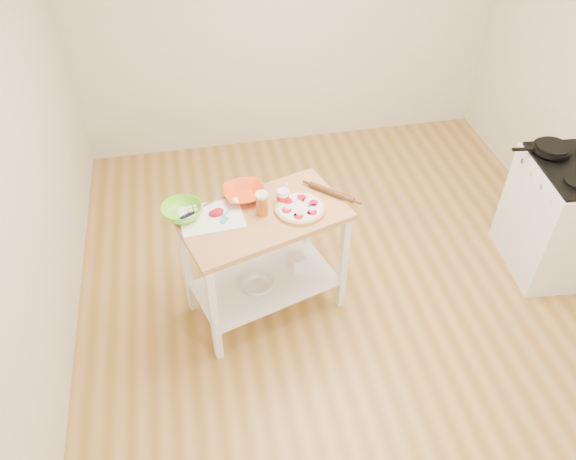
% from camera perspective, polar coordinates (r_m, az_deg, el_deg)
% --- Properties ---
extents(room_shell, '(4.04, 4.54, 2.74)m').
position_cam_1_polar(room_shell, '(3.46, 7.47, 8.39)').
color(room_shell, '#B48442').
rests_on(room_shell, ground).
extents(prep_island, '(1.19, 0.87, 0.90)m').
position_cam_1_polar(prep_island, '(3.79, -2.44, -1.38)').
color(prep_island, tan).
rests_on(prep_island, ground).
extents(gas_stove, '(0.70, 0.79, 1.11)m').
position_cam_1_polar(gas_stove, '(4.73, 26.10, 1.20)').
color(gas_stove, white).
rests_on(gas_stove, ground).
extents(skillet, '(0.43, 0.27, 0.03)m').
position_cam_1_polar(skillet, '(4.51, 25.18, 7.51)').
color(skillet, black).
rests_on(skillet, gas_stove).
extents(pizza, '(0.33, 0.33, 0.05)m').
position_cam_1_polar(pizza, '(3.64, 1.24, 2.26)').
color(pizza, '#E6A362').
rests_on(pizza, prep_island).
extents(cutting_board, '(0.42, 0.33, 0.04)m').
position_cam_1_polar(cutting_board, '(3.62, -7.84, 1.35)').
color(cutting_board, white).
rests_on(cutting_board, prep_island).
extents(spatula, '(0.10, 0.15, 0.01)m').
position_cam_1_polar(spatula, '(3.60, -6.35, 1.40)').
color(spatula, '#2EADB1').
rests_on(spatula, cutting_board).
extents(knife, '(0.24, 0.16, 0.01)m').
position_cam_1_polar(knife, '(3.66, -9.63, 1.79)').
color(knife, silver).
rests_on(knife, cutting_board).
extents(orange_bowl, '(0.30, 0.30, 0.07)m').
position_cam_1_polar(orange_bowl, '(3.74, -4.46, 3.73)').
color(orange_bowl, '#F14A12').
rests_on(orange_bowl, prep_island).
extents(green_bowl, '(0.32, 0.32, 0.08)m').
position_cam_1_polar(green_bowl, '(3.64, -10.72, 1.87)').
color(green_bowl, '#79DE29').
rests_on(green_bowl, prep_island).
extents(beer_pint, '(0.08, 0.08, 0.16)m').
position_cam_1_polar(beer_pint, '(3.57, -2.67, 2.69)').
color(beer_pint, '#AD5116').
rests_on(beer_pint, prep_island).
extents(yogurt_tub, '(0.08, 0.08, 0.17)m').
position_cam_1_polar(yogurt_tub, '(3.68, -0.52, 3.42)').
color(yogurt_tub, white).
rests_on(yogurt_tub, prep_island).
extents(rolling_pin, '(0.27, 0.26, 0.04)m').
position_cam_1_polar(rolling_pin, '(3.77, 4.44, 3.82)').
color(rolling_pin, '#553013').
rests_on(rolling_pin, prep_island).
extents(shelf_glass_bowl, '(0.29, 0.29, 0.07)m').
position_cam_1_polar(shelf_glass_bowl, '(4.00, -3.09, -5.64)').
color(shelf_glass_bowl, silver).
rests_on(shelf_glass_bowl, prep_island).
extents(shelf_bin, '(0.14, 0.14, 0.11)m').
position_cam_1_polar(shelf_bin, '(4.12, 0.91, -3.27)').
color(shelf_bin, white).
rests_on(shelf_bin, prep_island).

